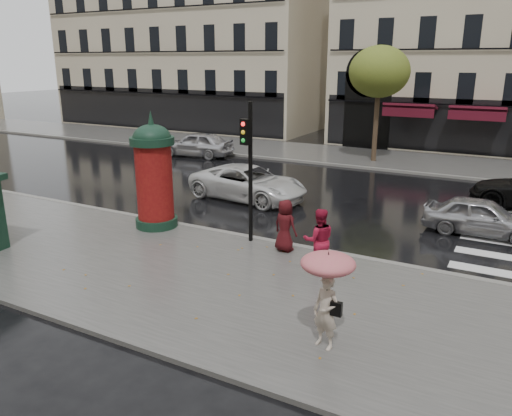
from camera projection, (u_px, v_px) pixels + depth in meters
The scene contains 14 objects.
ground at pixel (262, 286), 13.39m from camera, with size 160.00×160.00×0.00m, color black.
near_sidewalk at pixel (253, 291), 12.95m from camera, with size 90.00×7.00×0.12m, color #474744.
far_sidewalk at pixel (411, 162), 29.40m from camera, with size 90.00×6.00×0.12m, color #474744.
near_kerb at pixel (305, 248), 15.90m from camera, with size 90.00×0.25×0.14m, color slate.
far_kerb at pixel (400, 171), 26.87m from camera, with size 90.00×0.25×0.14m, color slate.
tree_far_left at pixel (379, 72), 28.01m from camera, with size 3.40×3.40×6.64m.
woman_umbrella at pixel (327, 285), 9.97m from camera, with size 1.10×1.10×2.12m.
woman_red at pixel (319, 240), 13.85m from camera, with size 0.88×0.69×1.82m, color maroon.
man_burgundy at pixel (285, 226), 15.35m from camera, with size 0.80×0.52×1.64m, color #420D11.
morris_column at pixel (154, 172), 17.33m from camera, with size 1.52×1.52×4.10m.
traffic_light at pixel (249, 159), 15.60m from camera, with size 0.31×0.43×4.51m.
car_silver at pixel (482, 217), 17.18m from camera, with size 1.54×3.84×1.31m, color #A4A4A9.
car_white at pixel (248, 183), 21.55m from camera, with size 2.42×5.25×1.46m, color silver.
car_far_silver at pixel (197, 144), 31.14m from camera, with size 1.85×4.61×1.57m, color silver.
Camera 1 is at (5.67, -10.84, 5.84)m, focal length 35.00 mm.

